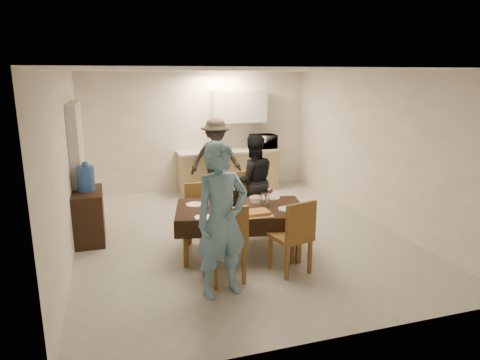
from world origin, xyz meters
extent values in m
cube|color=#A8A7A3|center=(0.00, 0.00, 0.00)|extent=(5.00, 6.00, 0.02)
cube|color=white|center=(0.00, 0.00, 2.60)|extent=(5.00, 6.00, 0.02)
cube|color=white|center=(0.00, 3.00, 1.30)|extent=(5.00, 0.02, 2.60)
cube|color=white|center=(0.00, -3.00, 1.30)|extent=(5.00, 0.02, 2.60)
cube|color=white|center=(-2.50, 0.00, 1.30)|extent=(0.02, 6.00, 2.60)
cube|color=white|center=(2.50, 0.00, 1.30)|extent=(0.02, 6.00, 2.60)
cube|color=beige|center=(-2.42, 1.20, 1.05)|extent=(0.15, 1.40, 2.10)
cube|color=tan|center=(0.60, 2.68, 0.43)|extent=(2.20, 0.60, 0.86)
cube|color=#B6B5B0|center=(0.60, 2.68, 0.89)|extent=(2.24, 0.64, 0.05)
cube|color=silver|center=(0.90, 2.82, 1.85)|extent=(1.20, 0.34, 0.70)
cube|color=black|center=(-0.18, -0.75, 0.68)|extent=(1.98, 1.41, 0.04)
cube|color=brown|center=(-0.18, -0.75, 0.33)|extent=(0.07, 0.07, 0.67)
cube|color=brown|center=(-0.63, -1.50, 0.50)|extent=(0.53, 0.53, 0.06)
cube|color=brown|center=(-0.63, -1.71, 0.77)|extent=(0.47, 0.11, 0.50)
cube|color=brown|center=(0.27, -1.50, 0.49)|extent=(0.55, 0.55, 0.05)
cube|color=brown|center=(0.27, -1.70, 0.76)|extent=(0.45, 0.15, 0.49)
cube|color=brown|center=(-0.63, 0.00, 0.42)|extent=(0.42, 0.42, 0.05)
cube|color=brown|center=(-0.63, -0.17, 0.66)|extent=(0.40, 0.07, 0.42)
cube|color=brown|center=(0.27, 0.00, 0.48)|extent=(0.50, 0.50, 0.05)
cube|color=brown|center=(0.27, -0.20, 0.75)|extent=(0.45, 0.09, 0.48)
cube|color=black|center=(-2.28, 0.43, 0.40)|extent=(0.44, 0.87, 0.81)
cylinder|color=#315BB4|center=(-2.28, 0.43, 1.00)|extent=(0.26, 0.26, 0.39)
cylinder|color=white|center=(0.17, -0.80, 0.80)|extent=(0.12, 0.12, 0.18)
cube|color=#CB8C3B|center=(-0.08, -1.13, 0.73)|extent=(0.42, 0.32, 0.05)
cylinder|color=white|center=(0.12, -0.57, 0.74)|extent=(0.19, 0.19, 0.08)
cylinder|color=white|center=(-0.23, -0.47, 0.72)|extent=(0.19, 0.19, 0.03)
cylinder|color=white|center=(-0.78, -1.05, 0.71)|extent=(0.24, 0.24, 0.01)
cylinder|color=white|center=(0.42, -1.05, 0.71)|extent=(0.27, 0.27, 0.02)
cylinder|color=white|center=(-0.78, -0.45, 0.71)|extent=(0.25, 0.25, 0.01)
cylinder|color=white|center=(0.42, -0.45, 0.71)|extent=(0.24, 0.24, 0.01)
imported|color=silver|center=(1.42, 2.68, 1.07)|extent=(0.56, 0.38, 0.31)
imported|color=#6491AF|center=(-0.73, -1.80, 0.91)|extent=(0.75, 0.58, 1.83)
imported|color=black|center=(0.37, 0.30, 0.79)|extent=(0.81, 0.65, 1.58)
imported|color=black|center=(0.21, 2.23, 0.83)|extent=(1.08, 0.62, 1.67)
camera|label=1|loc=(-1.91, -6.29, 2.54)|focal=32.00mm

